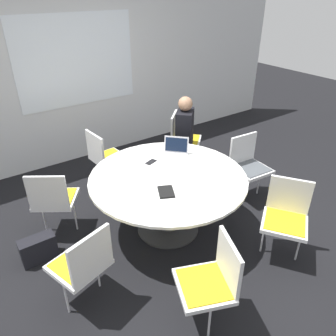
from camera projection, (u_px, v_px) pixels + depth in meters
ground_plane at (168, 228)px, 3.91m from camera, size 16.00×16.00×0.00m
wall_back at (78, 74)px, 4.91m from camera, size 8.00×0.07×2.70m
conference_table at (168, 187)px, 3.62m from camera, size 1.71×1.71×0.73m
chair_0 at (182, 136)px, 5.00m from camera, size 0.61×0.61×0.85m
chair_1 at (105, 155)px, 4.45m from camera, size 0.46×0.48×0.85m
chair_2 at (53, 197)px, 3.58m from camera, size 0.60×0.59×0.85m
chair_3 at (83, 262)px, 2.75m from camera, size 0.54×0.53×0.85m
chair_4 at (212, 278)px, 2.60m from camera, size 0.55×0.57×0.85m
chair_5 at (286, 214)px, 3.32m from camera, size 0.59×0.60×0.85m
chair_6 at (248, 163)px, 4.27m from camera, size 0.47×0.45×0.85m
person_0 at (186, 131)px, 4.68m from camera, size 0.41×0.41×1.20m
laptop at (176, 151)px, 3.95m from camera, size 0.37×0.37×0.21m
spiral_notebook at (166, 192)px, 3.26m from camera, size 0.23×0.25×0.02m
cell_phone at (151, 162)px, 3.81m from camera, size 0.16×0.11×0.01m
handbag at (38, 249)px, 3.41m from camera, size 0.36×0.16×0.28m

